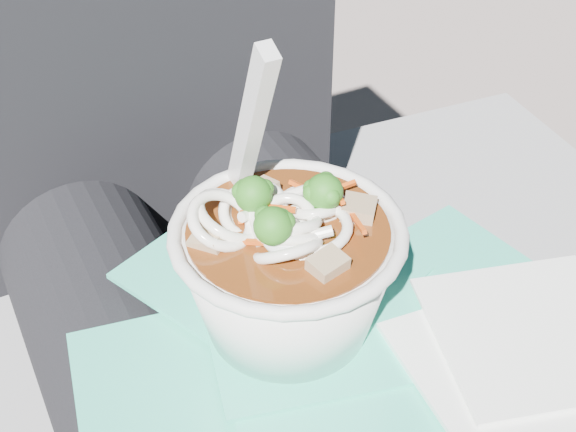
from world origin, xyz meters
name	(u,v)px	position (x,y,z in m)	size (l,w,h in m)	color
lap	(279,395)	(0.00, 0.00, 0.49)	(0.31, 0.48, 0.14)	black
person_body	(227,285)	(0.00, 0.09, 0.53)	(0.34, 0.94, 0.97)	black
plastic_bag	(324,344)	(0.02, -0.03, 0.57)	(0.36, 0.35, 0.02)	#2EC39F
napkins	(521,352)	(0.12, -0.10, 0.58)	(0.17, 0.16, 0.01)	white
udon_bowl	(287,263)	(0.00, -0.01, 0.63)	(0.15, 0.15, 0.20)	white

